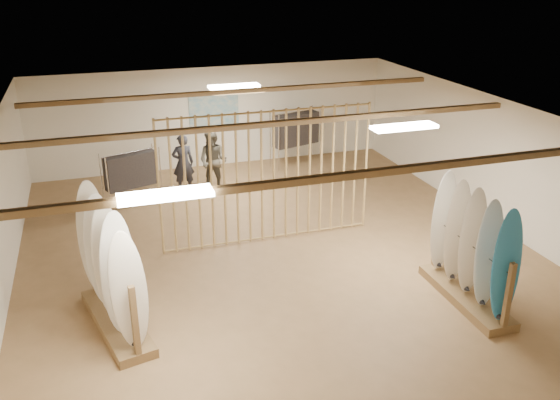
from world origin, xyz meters
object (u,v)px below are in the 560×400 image
object	(u,v)px
rack_right	(469,264)
clothing_rack_a	(131,170)
clothing_rack_b	(296,129)
rack_left	(113,287)
shopper_a	(183,159)
shopper_b	(213,157)

from	to	relation	value
rack_right	clothing_rack_a	xyz separation A→B (m)	(-5.08, 6.08, 0.21)
rack_right	clothing_rack_b	world-z (taller)	rack_right
rack_left	clothing_rack_a	xyz separation A→B (m)	(0.72, 5.03, 0.19)
shopper_a	rack_right	bearing A→B (deg)	120.18
clothing_rack_b	shopper_a	distance (m)	3.62
shopper_a	rack_left	bearing A→B (deg)	71.35
shopper_a	shopper_b	world-z (taller)	shopper_b
rack_left	rack_right	bearing A→B (deg)	-23.03
clothing_rack_a	clothing_rack_b	distance (m)	5.10
rack_right	shopper_a	bearing A→B (deg)	120.20
rack_left	clothing_rack_a	size ratio (longest dim) A/B	1.64
rack_left	shopper_a	size ratio (longest dim) A/B	1.36
rack_right	clothing_rack_b	bearing A→B (deg)	93.51
rack_right	shopper_b	bearing A→B (deg)	115.77
clothing_rack_b	shopper_a	xyz separation A→B (m)	(-3.42, -1.17, -0.18)
rack_left	shopper_a	world-z (taller)	rack_left
clothing_rack_a	rack_left	bearing A→B (deg)	-118.26
clothing_rack_a	rack_right	bearing A→B (deg)	-70.19
rack_right	shopper_a	xyz separation A→B (m)	(-3.76, 6.75, 0.14)
clothing_rack_a	shopper_b	world-z (taller)	shopper_b
rack_left	clothing_rack_a	world-z (taller)	rack_left
rack_left	clothing_rack_a	bearing A→B (deg)	68.96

